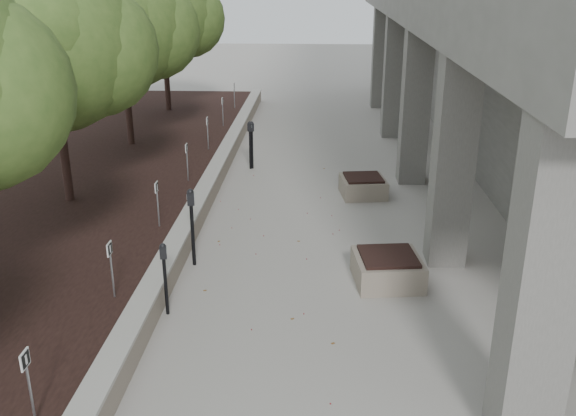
% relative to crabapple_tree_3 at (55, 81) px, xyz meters
% --- Properties ---
extents(retaining_wall, '(0.39, 26.00, 0.50)m').
position_rel_crabapple_tree_3_xyz_m(retaining_wall, '(2.97, 1.00, -2.87)').
color(retaining_wall, gray).
rests_on(retaining_wall, ground).
extents(planting_bed, '(7.00, 26.00, 0.40)m').
position_rel_crabapple_tree_3_xyz_m(planting_bed, '(-0.70, 1.00, -2.92)').
color(planting_bed, black).
rests_on(planting_bed, ground).
extents(crabapple_tree_3, '(4.60, 4.00, 5.44)m').
position_rel_crabapple_tree_3_xyz_m(crabapple_tree_3, '(0.00, 0.00, 0.00)').
color(crabapple_tree_3, '#406125').
rests_on(crabapple_tree_3, planting_bed).
extents(crabapple_tree_4, '(4.60, 4.00, 5.44)m').
position_rel_crabapple_tree_3_xyz_m(crabapple_tree_4, '(0.00, 5.00, 0.00)').
color(crabapple_tree_4, '#406125').
rests_on(crabapple_tree_4, planting_bed).
extents(crabapple_tree_5, '(4.60, 4.00, 5.44)m').
position_rel_crabapple_tree_3_xyz_m(crabapple_tree_5, '(0.00, 10.00, 0.00)').
color(crabapple_tree_5, '#406125').
rests_on(crabapple_tree_5, planting_bed).
extents(parking_sign_2, '(0.04, 0.22, 0.96)m').
position_rel_crabapple_tree_3_xyz_m(parking_sign_2, '(2.45, -7.50, -2.24)').
color(parking_sign_2, black).
rests_on(parking_sign_2, planting_bed).
extents(parking_sign_3, '(0.04, 0.22, 0.96)m').
position_rel_crabapple_tree_3_xyz_m(parking_sign_3, '(2.45, -4.50, -2.24)').
color(parking_sign_3, black).
rests_on(parking_sign_3, planting_bed).
extents(parking_sign_4, '(0.04, 0.22, 0.96)m').
position_rel_crabapple_tree_3_xyz_m(parking_sign_4, '(2.45, -1.50, -2.24)').
color(parking_sign_4, black).
rests_on(parking_sign_4, planting_bed).
extents(parking_sign_5, '(0.04, 0.22, 0.96)m').
position_rel_crabapple_tree_3_xyz_m(parking_sign_5, '(2.45, 1.50, -2.24)').
color(parking_sign_5, black).
rests_on(parking_sign_5, planting_bed).
extents(parking_sign_6, '(0.04, 0.22, 0.96)m').
position_rel_crabapple_tree_3_xyz_m(parking_sign_6, '(2.45, 4.50, -2.24)').
color(parking_sign_6, black).
rests_on(parking_sign_6, planting_bed).
extents(parking_sign_7, '(0.04, 0.22, 0.96)m').
position_rel_crabapple_tree_3_xyz_m(parking_sign_7, '(2.45, 7.50, -2.24)').
color(parking_sign_7, black).
rests_on(parking_sign_7, planting_bed).
extents(parking_sign_8, '(0.04, 0.22, 0.96)m').
position_rel_crabapple_tree_3_xyz_m(parking_sign_8, '(2.45, 10.50, -2.24)').
color(parking_sign_8, black).
rests_on(parking_sign_8, planting_bed).
extents(parking_meter_2, '(0.14, 0.11, 1.28)m').
position_rel_crabapple_tree_3_xyz_m(parking_meter_2, '(3.25, -4.31, -2.48)').
color(parking_meter_2, black).
rests_on(parking_meter_2, ground).
extents(parking_meter_3, '(0.17, 0.14, 1.55)m').
position_rel_crabapple_tree_3_xyz_m(parking_meter_3, '(3.34, -2.44, -2.34)').
color(parking_meter_3, black).
rests_on(parking_meter_3, ground).
extents(parking_meter_4, '(0.16, 0.14, 1.38)m').
position_rel_crabapple_tree_3_xyz_m(parking_meter_4, '(3.81, 3.93, -2.43)').
color(parking_meter_4, black).
rests_on(parking_meter_4, ground).
extents(parking_meter_5, '(0.15, 0.11, 1.39)m').
position_rel_crabapple_tree_3_xyz_m(parking_meter_5, '(3.76, 3.90, -2.43)').
color(parking_meter_5, black).
rests_on(parking_meter_5, ground).
extents(planter_front, '(1.30, 1.30, 0.55)m').
position_rel_crabapple_tree_3_xyz_m(planter_front, '(7.00, -2.98, -2.85)').
color(planter_front, gray).
rests_on(planter_front, ground).
extents(planter_back, '(1.21, 1.21, 0.50)m').
position_rel_crabapple_tree_3_xyz_m(planter_back, '(6.85, 1.75, -2.87)').
color(planter_back, gray).
rests_on(planter_back, ground).
extents(berry_scatter, '(3.30, 14.10, 0.02)m').
position_rel_crabapple_tree_3_xyz_m(berry_scatter, '(4.70, -3.00, -3.11)').
color(berry_scatter, maroon).
rests_on(berry_scatter, ground).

